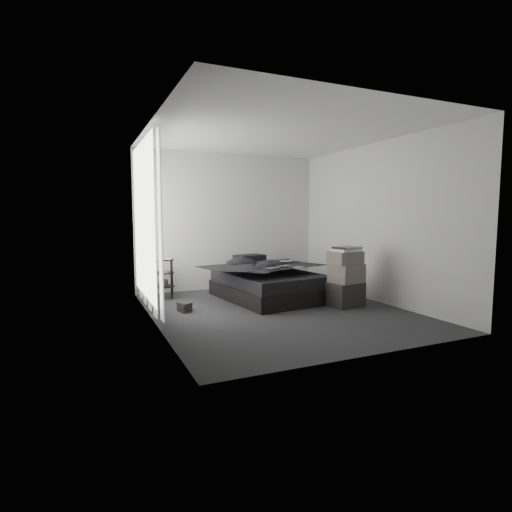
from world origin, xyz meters
name	(u,v)px	position (x,y,z in m)	size (l,w,h in m)	color
floor	(278,311)	(0.00, 0.00, 0.00)	(3.60, 4.20, 0.01)	#2D2D2F
ceiling	(279,133)	(0.00, 0.00, 2.60)	(3.60, 4.20, 0.01)	white
wall_back	(229,222)	(0.00, 2.10, 1.30)	(3.60, 0.01, 2.60)	silver
wall_front	(375,228)	(0.00, -2.10, 1.30)	(3.60, 0.01, 2.60)	silver
wall_left	(153,225)	(-1.80, 0.00, 1.30)	(0.01, 4.20, 2.60)	silver
wall_right	(376,223)	(1.80, 0.00, 1.30)	(0.01, 4.20, 2.60)	silver
window_left	(144,220)	(-1.78, 0.90, 1.35)	(0.02, 2.00, 2.30)	white
curtain_left	(148,225)	(-1.73, 0.90, 1.28)	(0.06, 2.12, 2.48)	white
bed	(269,291)	(0.26, 0.85, 0.13)	(1.41, 1.86, 0.25)	black
mattress	(269,278)	(0.26, 0.85, 0.35)	(1.35, 1.80, 0.20)	black
duvet	(270,267)	(0.26, 0.80, 0.56)	(1.37, 1.59, 0.22)	black
pillow_lower	(246,265)	(0.13, 1.56, 0.51)	(0.56, 0.38, 0.13)	black
pillow_upper	(249,258)	(0.20, 1.55, 0.64)	(0.52, 0.36, 0.12)	black
laptop	(284,258)	(0.59, 0.93, 0.68)	(0.30, 0.19, 0.02)	silver
comic_a	(273,264)	(0.09, 0.33, 0.67)	(0.23, 0.15, 0.01)	black
comic_b	(283,261)	(0.34, 0.49, 0.68)	(0.23, 0.15, 0.01)	black
comic_c	(298,262)	(0.49, 0.24, 0.68)	(0.23, 0.15, 0.01)	black
side_stand	(164,279)	(-1.38, 1.62, 0.33)	(0.36, 0.36, 0.67)	black
papers	(164,259)	(-1.37, 1.61, 0.67)	(0.26, 0.19, 0.01)	white
floor_books	(185,307)	(-1.29, 0.50, 0.07)	(0.14, 0.20, 0.14)	black
box_lower	(345,294)	(1.11, -0.15, 0.19)	(0.51, 0.40, 0.38)	black
box_mid	(346,273)	(1.12, -0.16, 0.52)	(0.48, 0.38, 0.29)	#685B52
box_upper	(345,258)	(1.10, -0.15, 0.77)	(0.45, 0.37, 0.20)	#685B52
art_book_white	(346,250)	(1.11, -0.15, 0.88)	(0.39, 0.31, 0.04)	silver
art_book_snake	(347,248)	(1.12, -0.16, 0.92)	(0.38, 0.30, 0.04)	silver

